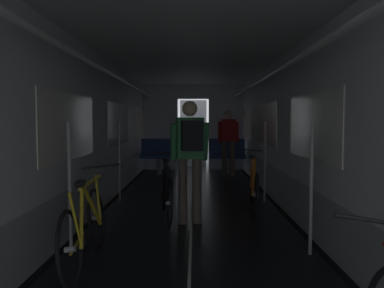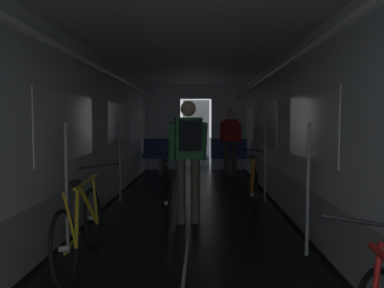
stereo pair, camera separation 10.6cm
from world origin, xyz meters
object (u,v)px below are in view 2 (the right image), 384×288
at_px(bicycle_yellow, 81,226).
at_px(person_cyclist_aisle, 189,150).
at_px(bicycle_orange, 254,186).
at_px(bench_seat_far_right, 229,153).
at_px(bicycle_black_in_aisle, 165,192).
at_px(person_standing_near_bench, 230,138).
at_px(bench_seat_far_left, 161,153).

height_order(bicycle_yellow, person_cyclist_aisle, person_cyclist_aisle).
bearing_deg(bicycle_yellow, bicycle_orange, 49.29).
height_order(bench_seat_far_right, bicycle_black_in_aisle, bench_seat_far_right).
height_order(bench_seat_far_right, person_cyclist_aisle, person_cyclist_aisle).
bearing_deg(bicycle_yellow, bench_seat_far_right, 73.06).
relative_size(bicycle_yellow, bicycle_black_in_aisle, 1.01).
bearing_deg(person_standing_near_bench, bicycle_orange, -88.56).
distance_m(person_cyclist_aisle, bicycle_black_in_aisle, 0.77).
xyz_separation_m(bench_seat_far_right, bicycle_yellow, (-1.92, -6.29, -0.19)).
distance_m(bench_seat_far_right, bicycle_orange, 3.96).
xyz_separation_m(bicycle_orange, person_cyclist_aisle, (-1.01, -0.84, 0.63)).
bearing_deg(bench_seat_far_right, bicycle_black_in_aisle, -105.51).
distance_m(bench_seat_far_right, bicycle_yellow, 6.58).
bearing_deg(bicycle_black_in_aisle, person_cyclist_aisle, -37.61).
distance_m(bicycle_black_in_aisle, person_standing_near_bench, 4.38).
distance_m(bench_seat_far_right, person_standing_near_bench, 0.55).
xyz_separation_m(bicycle_black_in_aisle, person_standing_near_bench, (1.26, 4.15, 0.59)).
relative_size(bench_seat_far_right, bicycle_orange, 0.58).
bearing_deg(person_standing_near_bench, person_cyclist_aisle, -101.72).
bearing_deg(person_cyclist_aisle, bicycle_orange, 39.74).
bearing_deg(bench_seat_far_left, bicycle_yellow, -91.06).
xyz_separation_m(bench_seat_far_right, person_standing_near_bench, (0.00, -0.38, 0.41)).
bearing_deg(person_standing_near_bench, bench_seat_far_right, 90.41).
xyz_separation_m(bicycle_yellow, person_cyclist_aisle, (1.00, 1.50, 0.63)).
bearing_deg(bicycle_black_in_aisle, person_standing_near_bench, 73.13).
bearing_deg(bicycle_yellow, person_cyclist_aisle, 56.20).
bearing_deg(person_cyclist_aisle, bicycle_yellow, -123.80).
height_order(person_cyclist_aisle, bicycle_black_in_aisle, person_cyclist_aisle).
distance_m(bench_seat_far_right, person_cyclist_aisle, 4.90).
relative_size(bench_seat_far_left, bicycle_orange, 0.58).
distance_m(bicycle_orange, person_cyclist_aisle, 1.45).
height_order(bicycle_orange, person_cyclist_aisle, person_cyclist_aisle).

